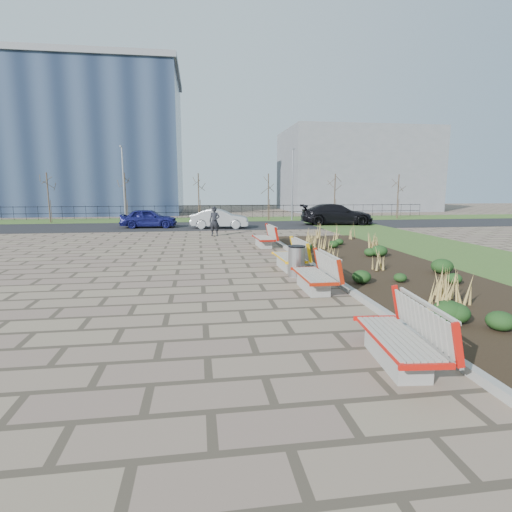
{
  "coord_description": "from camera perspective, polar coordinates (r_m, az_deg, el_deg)",
  "views": [
    {
      "loc": [
        -0.1,
        -8.01,
        2.8
      ],
      "look_at": [
        1.5,
        3.0,
        0.9
      ],
      "focal_mm": 28.0,
      "sensor_mm": 36.0,
      "label": 1
    }
  ],
  "objects": [
    {
      "name": "ground",
      "position": [
        8.49,
        -7.23,
        -9.65
      ],
      "size": [
        120.0,
        120.0,
        0.0
      ],
      "primitive_type": "plane",
      "color": "#746450",
      "rests_on": "ground"
    },
    {
      "name": "planting_bed",
      "position": [
        14.74,
        17.43,
        -1.52
      ],
      "size": [
        4.5,
        18.0,
        0.1
      ],
      "primitive_type": "cube",
      "color": "black",
      "rests_on": "ground"
    },
    {
      "name": "planting_curb",
      "position": [
        13.89,
        8.73,
        -1.74
      ],
      "size": [
        0.16,
        18.0,
        0.15
      ],
      "primitive_type": "cube",
      "color": "gray",
      "rests_on": "ground"
    },
    {
      "name": "grass_verge_near",
      "position": [
        17.33,
        31.73,
        -1.01
      ],
      "size": [
        5.0,
        38.0,
        0.04
      ],
      "primitive_type": "cube",
      "color": "#33511E",
      "rests_on": "ground"
    },
    {
      "name": "grass_verge_far",
      "position": [
        36.12,
        -8.12,
        5.17
      ],
      "size": [
        80.0,
        5.0,
        0.04
      ],
      "primitive_type": "cube",
      "color": "#33511E",
      "rests_on": "ground"
    },
    {
      "name": "road",
      "position": [
        30.14,
        -8.06,
        4.27
      ],
      "size": [
        80.0,
        7.0,
        0.02
      ],
      "primitive_type": "cube",
      "color": "black",
      "rests_on": "ground"
    },
    {
      "name": "bench_a",
      "position": [
        6.87,
        19.46,
        -10.44
      ],
      "size": [
        1.09,
        2.17,
        1.0
      ],
      "primitive_type": null,
      "rotation": [
        0.0,
        0.0,
        -0.09
      ],
      "color": "red",
      "rests_on": "ground"
    },
    {
      "name": "bench_b",
      "position": [
        11.09,
        8.16,
        -2.38
      ],
      "size": [
        0.9,
        2.1,
        1.0
      ],
      "primitive_type": null,
      "rotation": [
        0.0,
        0.0,
        -0.0
      ],
      "color": "#B3230B",
      "rests_on": "ground"
    },
    {
      "name": "bench_c",
      "position": [
        13.92,
        4.72,
        0.14
      ],
      "size": [
        0.96,
        2.13,
        1.0
      ],
      "primitive_type": null,
      "rotation": [
        0.0,
        0.0,
        0.03
      ],
      "color": "#FFB40D",
      "rests_on": "ground"
    },
    {
      "name": "bench_d",
      "position": [
        19.21,
        1.08,
        2.81
      ],
      "size": [
        0.97,
        2.13,
        1.0
      ],
      "primitive_type": null,
      "rotation": [
        0.0,
        0.0,
        0.03
      ],
      "color": "#A8130B",
      "rests_on": "ground"
    },
    {
      "name": "litter_bin",
      "position": [
        12.79,
        5.81,
        -0.78
      ],
      "size": [
        0.53,
        0.53,
        0.97
      ],
      "primitive_type": "cylinder",
      "color": "#B2B2B7",
      "rests_on": "ground"
    },
    {
      "name": "pedestrian",
      "position": [
        23.74,
        -5.94,
        4.95
      ],
      "size": [
        0.72,
        0.57,
        1.73
      ],
      "primitive_type": "imported",
      "rotation": [
        0.0,
        0.0,
        -0.28
      ],
      "color": "black",
      "rests_on": "ground"
    },
    {
      "name": "car_blue",
      "position": [
        29.47,
        -15.07,
        5.24
      ],
      "size": [
        3.96,
        1.68,
        1.33
      ],
      "primitive_type": "imported",
      "rotation": [
        0.0,
        0.0,
        1.54
      ],
      "color": "#131555",
      "rests_on": "road"
    },
    {
      "name": "car_silver",
      "position": [
        28.16,
        -5.22,
        5.33
      ],
      "size": [
        4.16,
        1.87,
        1.33
      ],
      "primitive_type": "imported",
      "rotation": [
        0.0,
        0.0,
        1.45
      ],
      "color": "gray",
      "rests_on": "road"
    },
    {
      "name": "car_black",
      "position": [
        31.36,
        11.44,
        5.86
      ],
      "size": [
        5.72,
        2.91,
        1.59
      ],
      "primitive_type": "imported",
      "rotation": [
        0.0,
        0.0,
        1.44
      ],
      "color": "black",
      "rests_on": "road"
    },
    {
      "name": "tree_a",
      "position": [
        36.52,
        -27.53,
        7.4
      ],
      "size": [
        1.4,
        1.4,
        4.0
      ],
      "primitive_type": null,
      "color": "#4C3D2D",
      "rests_on": "grass_verge_far"
    },
    {
      "name": "tree_b",
      "position": [
        35.02,
        -18.14,
        7.96
      ],
      "size": [
        1.4,
        1.4,
        4.0
      ],
      "primitive_type": null,
      "color": "#4C3D2D",
      "rests_on": "grass_verge_far"
    },
    {
      "name": "tree_c",
      "position": [
        34.52,
        -8.19,
        8.32
      ],
      "size": [
        1.4,
        1.4,
        4.0
      ],
      "primitive_type": null,
      "color": "#4C3D2D",
      "rests_on": "grass_verge_far"
    },
    {
      "name": "tree_d",
      "position": [
        35.06,
        1.77,
        8.43
      ],
      "size": [
        1.4,
        1.4,
        4.0
      ],
      "primitive_type": null,
      "color": "#4C3D2D",
      "rests_on": "grass_verge_far"
    },
    {
      "name": "tree_e",
      "position": [
        36.58,
        11.17,
        8.31
      ],
      "size": [
        1.4,
        1.4,
        4.0
      ],
      "primitive_type": null,
      "color": "#4C3D2D",
      "rests_on": "grass_verge_far"
    },
    {
      "name": "tree_f",
      "position": [
        38.98,
        19.6,
        8.01
      ],
      "size": [
        1.4,
        1.4,
        4.0
      ],
      "primitive_type": null,
      "color": "#4C3D2D",
      "rests_on": "grass_verge_far"
    },
    {
      "name": "lamp_west",
      "position": [
        34.52,
        -18.37,
        9.59
      ],
      "size": [
        0.24,
        0.6,
        6.0
      ],
      "primitive_type": null,
      "color": "gray",
      "rests_on": "grass_verge_far"
    },
    {
      "name": "lamp_east",
      "position": [
        34.97,
        5.21,
        10.03
      ],
      "size": [
        0.24,
        0.6,
        6.0
      ],
      "primitive_type": null,
      "color": "gray",
      "rests_on": "grass_verge_far"
    },
    {
      "name": "railing_fence",
      "position": [
        37.58,
        -8.15,
        6.29
      ],
      "size": [
        44.0,
        0.1,
        1.2
      ],
      "primitive_type": null,
      "color": "black",
      "rests_on": "grass_verge_far"
    },
    {
      "name": "building_grey",
      "position": [
        53.95,
        13.91,
        11.74
      ],
      "size": [
        18.0,
        12.0,
        10.0
      ],
      "primitive_type": "cube",
      "color": "slate",
      "rests_on": "ground"
    }
  ]
}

